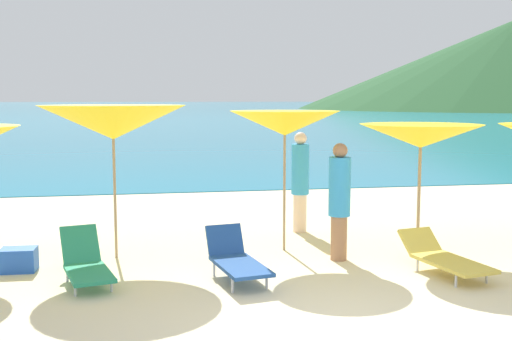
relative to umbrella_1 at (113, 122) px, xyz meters
The scene contains 11 objects.
ground_plane 7.06m from the umbrella_1, 67.71° to the left, with size 50.00×100.00×0.30m, color beige.
ocean_water 226.56m from the umbrella_1, 89.36° to the left, with size 650.00×440.00×0.02m, color teal.
umbrella_1 is the anchor object (origin of this frame).
umbrella_2 2.71m from the umbrella_1, ahead, with size 1.94×1.94×2.30m.
umbrella_3 4.86m from the umbrella_1, ahead, with size 2.16×2.16×2.08m.
lounge_chair_0 2.29m from the umbrella_1, 105.15° to the right, with size 0.85×1.49×0.68m.
lounge_chair_1 2.92m from the umbrella_1, 42.35° to the right, with size 0.78×1.47×0.67m.
lounge_chair_3 5.31m from the umbrella_1, 21.18° to the right, with size 0.87×1.64×0.53m.
beachgoer_0 3.74m from the umbrella_1, 21.61° to the left, with size 0.33×0.33×1.87m.
beachgoer_4 3.68m from the umbrella_1, 12.73° to the right, with size 0.34×0.34×1.82m.
cooler_box 2.45m from the umbrella_1, 157.88° to the right, with size 0.50×0.36×0.34m, color blue.
Camera 1 is at (-2.09, -5.96, 2.49)m, focal length 43.46 mm.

